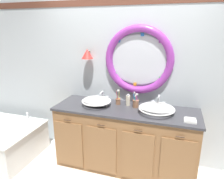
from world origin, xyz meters
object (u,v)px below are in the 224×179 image
Objects in this scene: sink_basin_right at (157,109)px; toothbrush_holder_left at (118,101)px; toothbrush_holder_right at (136,103)px; soap_dispenser at (128,100)px; sink_basin_left at (96,101)px; folded_hand_towel at (190,120)px.

sink_basin_right is 0.58m from toothbrush_holder_left.
toothbrush_holder_right reaches higher than soap_dispenser.
soap_dispenser is (0.42, 0.15, 0.01)m from sink_basin_left.
toothbrush_holder_left reaches higher than toothbrush_holder_right.
toothbrush_holder_left reaches higher than sink_basin_left.
soap_dispenser reaches higher than folded_hand_towel.
toothbrush_holder_right reaches higher than sink_basin_right.
soap_dispenser is 1.24× the size of folded_hand_towel.
sink_basin_left is at bearing -168.30° from toothbrush_holder_right.
sink_basin_right is at bearing -20.61° from toothbrush_holder_right.
folded_hand_towel is (0.97, -0.29, -0.04)m from toothbrush_holder_left.
toothbrush_holder_right is at bearing 159.39° from sink_basin_right.
toothbrush_holder_left is 0.15m from soap_dispenser.
soap_dispenser is (0.15, 0.00, 0.02)m from toothbrush_holder_left.
sink_basin_left reaches higher than sink_basin_right.
toothbrush_holder_left is (-0.56, 0.15, -0.00)m from sink_basin_right.
sink_basin_right is 3.33× the size of folded_hand_towel.
toothbrush_holder_left is 0.27m from toothbrush_holder_right.
toothbrush_holder_left is at bearing 165.27° from sink_basin_right.
sink_basin_right is 2.10× the size of toothbrush_holder_left.
folded_hand_towel is (0.71, -0.26, -0.05)m from toothbrush_holder_right.
toothbrush_holder_right is 1.57× the size of folded_hand_towel.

